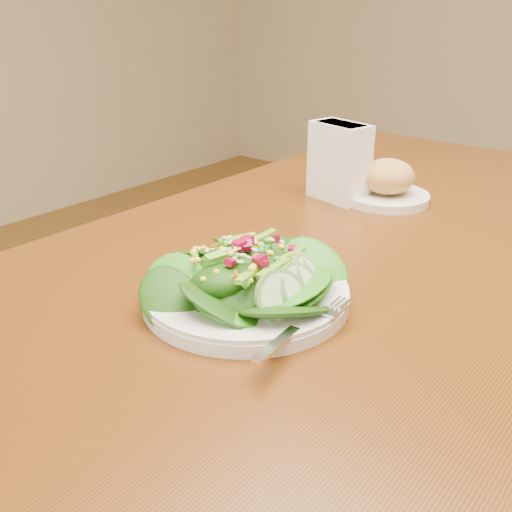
% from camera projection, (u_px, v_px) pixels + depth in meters
% --- Properties ---
extents(dining_table, '(0.90, 1.40, 0.75)m').
position_uv_depth(dining_table, '(398.00, 296.00, 0.94)').
color(dining_table, '#56290C').
rests_on(dining_table, ground_plane).
extents(salad_plate, '(0.26, 0.26, 0.07)m').
position_uv_depth(salad_plate, '(251.00, 284.00, 0.70)').
color(salad_plate, silver).
rests_on(salad_plate, dining_table).
extents(bread_plate, '(0.16, 0.16, 0.08)m').
position_uv_depth(bread_plate, '(387.00, 184.00, 1.06)').
color(bread_plate, silver).
rests_on(bread_plate, dining_table).
extents(napkin_holder, '(0.12, 0.08, 0.14)m').
position_uv_depth(napkin_holder, '(339.00, 160.00, 1.06)').
color(napkin_holder, white).
rests_on(napkin_holder, dining_table).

